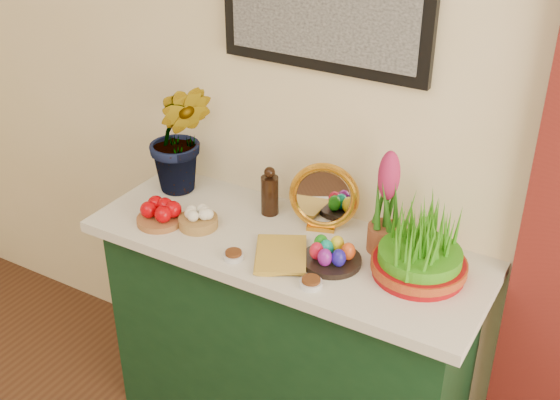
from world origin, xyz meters
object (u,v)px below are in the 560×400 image
object	(u,v)px
book	(255,254)
wheatgrass_sabzeh	(421,246)
mirror	(324,198)
hyacinth_green	(179,120)
sideboard	(287,344)

from	to	relation	value
book	wheatgrass_sabzeh	world-z (taller)	wheatgrass_sabzeh
book	wheatgrass_sabzeh	distance (m)	0.54
wheatgrass_sabzeh	mirror	bearing A→B (deg)	165.10
mirror	book	size ratio (longest dim) A/B	1.13
mirror	book	distance (m)	0.32
hyacinth_green	book	distance (m)	0.62
book	hyacinth_green	bearing A→B (deg)	124.02
sideboard	wheatgrass_sabzeh	xyz separation A→B (m)	(0.46, 0.03, 0.57)
sideboard	hyacinth_green	distance (m)	0.93
sideboard	book	distance (m)	0.50
mirror	book	xyz separation A→B (m)	(-0.10, -0.28, -0.10)
sideboard	book	bearing A→B (deg)	-103.82
wheatgrass_sabzeh	sideboard	bearing A→B (deg)	-176.27
hyacinth_green	wheatgrass_sabzeh	bearing A→B (deg)	-29.48
sideboard	hyacinth_green	bearing A→B (deg)	167.96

